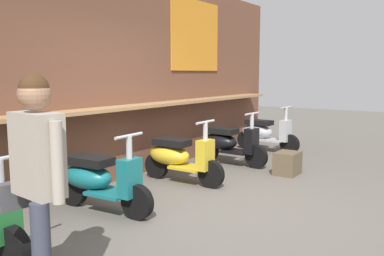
{
  "coord_description": "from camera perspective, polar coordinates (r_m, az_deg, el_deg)",
  "views": [
    {
      "loc": [
        -4.12,
        -2.55,
        1.65
      ],
      "look_at": [
        0.94,
        0.93,
        0.82
      ],
      "focal_mm": 38.53,
      "sensor_mm": 36.0,
      "label": 1
    }
  ],
  "objects": [
    {
      "name": "scooter_black",
      "position": [
        7.49,
        4.96,
        -2.07
      ],
      "size": [
        0.46,
        1.4,
        0.97
      ],
      "rotation": [
        0.0,
        0.0,
        -1.6
      ],
      "color": "black",
      "rests_on": "ground_plane"
    },
    {
      "name": "shopper_with_handbag",
      "position": [
        3.03,
        -20.71,
        -5.27
      ],
      "size": [
        0.33,
        0.66,
        1.64
      ],
      "rotation": [
        0.0,
        0.0,
        3.04
      ],
      "color": "#383D4C",
      "rests_on": "ground_plane"
    },
    {
      "name": "merchandise_crate",
      "position": [
        6.92,
        13.06,
        -4.77
      ],
      "size": [
        0.43,
        0.35,
        0.37
      ],
      "primitive_type": "cube",
      "rotation": [
        0.0,
        0.0,
        -0.0
      ],
      "color": "brown",
      "rests_on": "ground_plane"
    },
    {
      "name": "scooter_silver",
      "position": [
        8.86,
        9.93,
        -0.65
      ],
      "size": [
        0.46,
        1.4,
        0.97
      ],
      "rotation": [
        0.0,
        0.0,
        -1.6
      ],
      "color": "#B2B5BA",
      "rests_on": "ground_plane"
    },
    {
      "name": "scooter_teal",
      "position": [
        5.07,
        -12.87,
        -6.92
      ],
      "size": [
        0.49,
        1.4,
        0.97
      ],
      "rotation": [
        0.0,
        0.0,
        -1.5
      ],
      "color": "#197075",
      "rests_on": "ground_plane"
    },
    {
      "name": "scooter_yellow",
      "position": [
        6.24,
        -1.91,
        -4.0
      ],
      "size": [
        0.46,
        1.4,
        0.97
      ],
      "rotation": [
        0.0,
        0.0,
        -1.56
      ],
      "color": "gold",
      "rests_on": "ground_plane"
    },
    {
      "name": "market_stall_facade",
      "position": [
        6.15,
        -13.57,
        7.2
      ],
      "size": [
        10.59,
        0.61,
        3.25
      ],
      "color": "brown",
      "rests_on": "ground_plane"
    },
    {
      "name": "ground_plane",
      "position": [
        5.12,
        2.64,
        -11.13
      ],
      "size": [
        29.64,
        29.64,
        0.0
      ],
      "primitive_type": "plane",
      "color": "#605B54"
    }
  ]
}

